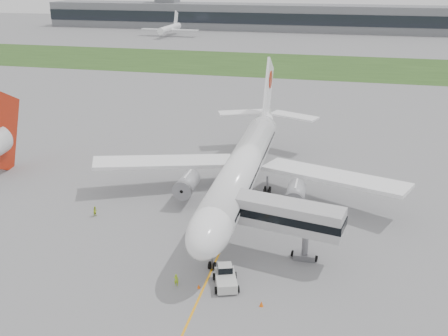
% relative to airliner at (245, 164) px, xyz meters
% --- Properties ---
extents(ground, '(600.00, 600.00, 0.00)m').
position_rel_airliner_xyz_m(ground, '(0.00, -4.87, -5.66)').
color(ground, slate).
rests_on(ground, ground).
extents(apron_markings, '(70.00, 70.00, 0.04)m').
position_rel_airliner_xyz_m(apron_markings, '(0.00, -9.87, -5.66)').
color(apron_markings, orange).
rests_on(apron_markings, ground).
extents(grass_strip, '(600.00, 50.00, 0.02)m').
position_rel_airliner_xyz_m(grass_strip, '(0.00, 115.13, -5.65)').
color(grass_strip, '#2A471A').
rests_on(grass_strip, ground).
extents(terminal_building, '(320.00, 22.30, 14.00)m').
position_rel_airliner_xyz_m(terminal_building, '(0.00, 225.00, 1.34)').
color(terminal_building, slate).
rests_on(terminal_building, ground).
extents(control_tower, '(12.00, 12.00, 56.00)m').
position_rel_airliner_xyz_m(control_tower, '(-90.00, 227.13, -5.66)').
color(control_tower, slate).
rests_on(control_tower, ground).
extents(airliner, '(48.13, 53.95, 17.88)m').
position_rel_airliner_xyz_m(airliner, '(0.00, 0.00, 0.00)').
color(airliner, white).
rests_on(airliner, ground).
extents(pushback_tug, '(3.63, 4.44, 2.02)m').
position_rel_airliner_xyz_m(pushback_tug, '(2.21, -22.50, -4.73)').
color(pushback_tug, silver).
rests_on(pushback_tug, ground).
extents(jet_bridge, '(16.58, 6.38, 7.56)m').
position_rel_airliner_xyz_m(jet_bridge, '(5.99, -15.10, -0.07)').
color(jet_bridge, '#B6B5B8').
rests_on(jet_bridge, ground).
extents(safety_cone_left, '(0.35, 0.35, 0.49)m').
position_rel_airliner_xyz_m(safety_cone_left, '(-0.50, -23.88, -5.42)').
color(safety_cone_left, '#F85E0D').
rests_on(safety_cone_left, ground).
extents(safety_cone_right, '(0.44, 0.44, 0.61)m').
position_rel_airliner_xyz_m(safety_cone_right, '(6.71, -25.46, -5.36)').
color(safety_cone_right, '#F85E0D').
rests_on(safety_cone_right, ground).
extents(ground_crew_near, '(0.55, 0.36, 1.50)m').
position_rel_airliner_xyz_m(ground_crew_near, '(-3.04, -24.00, -4.91)').
color(ground_crew_near, '#99C921').
rests_on(ground_crew_near, ground).
extents(ground_crew_far, '(0.81, 0.90, 1.51)m').
position_rel_airliner_xyz_m(ground_crew_far, '(-19.40, -10.62, -4.91)').
color(ground_crew_far, '#A7C420').
rests_on(ground_crew_far, ground).
extents(distant_aircraft_left, '(31.09, 27.60, 11.63)m').
position_rel_airliner_xyz_m(distant_aircraft_left, '(-74.40, 184.20, -5.66)').
color(distant_aircraft_left, white).
rests_on(distant_aircraft_left, ground).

